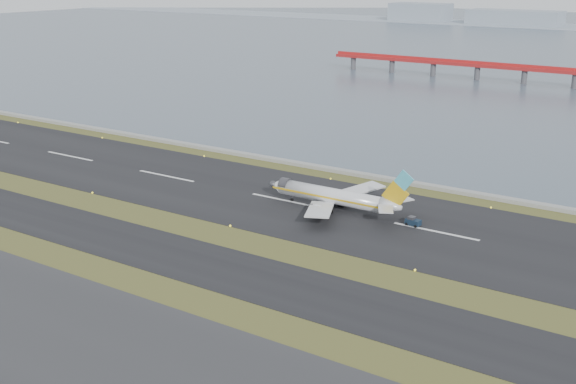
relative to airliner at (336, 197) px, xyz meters
The scene contains 7 objects.
ground 33.83m from the airliner, 114.90° to the right, with size 1000.00×1000.00×0.00m, color #324418.
taxiway_strip 44.95m from the airliner, 108.43° to the right, with size 1000.00×18.00×0.10m, color black.
runway_strip 14.58m from the airliner, behind, with size 1000.00×45.00×0.10m, color black.
seawall 32.84m from the airliner, 115.67° to the left, with size 1000.00×2.50×1.00m, color #969691.
red_pier 219.59m from the airliner, 88.48° to the left, with size 260.00×5.00×10.20m.
airliner is the anchor object (origin of this frame).
pushback_tug 20.13m from the airliner, ahead, with size 3.57×2.35×2.16m.
Camera 1 is at (95.02, -112.92, 56.42)m, focal length 45.00 mm.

